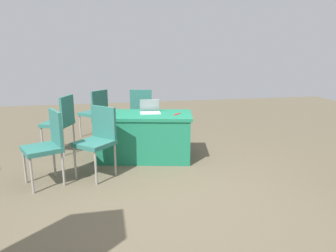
{
  "coord_description": "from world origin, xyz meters",
  "views": [
    {
      "loc": [
        0.71,
        3.22,
        1.71
      ],
      "look_at": [
        0.05,
        -0.03,
        0.9
      ],
      "focal_mm": 33.17,
      "sensor_mm": 36.0,
      "label": 1
    }
  ],
  "objects": [
    {
      "name": "ground_plane",
      "position": [
        0.0,
        0.0,
        0.0
      ],
      "size": [
        14.4,
        14.4,
        0.0
      ],
      "primitive_type": "plane",
      "color": "brown"
    },
    {
      "name": "table_foreground",
      "position": [
        0.11,
        -1.57,
        0.37
      ],
      "size": [
        1.63,
        1.08,
        0.73
      ],
      "rotation": [
        0.0,
        0.0,
        -0.22
      ],
      "color": "#1E7A56",
      "rests_on": "ground"
    },
    {
      "name": "chair_near_front",
      "position": [
        0.83,
        -0.98,
        0.55
      ],
      "size": [
        0.62,
        0.62,
        0.96
      ],
      "rotation": [
        0.0,
        0.0,
        -0.75
      ],
      "color": "#9E9993",
      "rests_on": "ground"
    },
    {
      "name": "chair_tucked_left",
      "position": [
        0.01,
        -2.83,
        0.57
      ],
      "size": [
        0.52,
        0.52,
        0.98
      ],
      "rotation": [
        0.0,
        0.0,
        2.94
      ],
      "color": "#9E9993",
      "rests_on": "ground"
    },
    {
      "name": "chair_tucked_right",
      "position": [
        1.47,
        -0.83,
        0.56
      ],
      "size": [
        0.58,
        0.58,
        0.96
      ],
      "rotation": [
        0.0,
        0.0,
        -1.14
      ],
      "color": "#9E9993",
      "rests_on": "ground"
    },
    {
      "name": "chair_aisle",
      "position": [
        1.46,
        -2.15,
        0.57
      ],
      "size": [
        0.57,
        0.57,
        0.98
      ],
      "rotation": [
        0.0,
        0.0,
        4.34
      ],
      "color": "#9E9993",
      "rests_on": "ground"
    },
    {
      "name": "chair_by_pillar",
      "position": [
        0.91,
        -3.05,
        0.54
      ],
      "size": [
        0.62,
        0.62,
        0.95
      ],
      "rotation": [
        0.0,
        0.0,
        3.95
      ],
      "color": "#9E9993",
      "rests_on": "ground"
    },
    {
      "name": "laptop_silver",
      "position": [
        0.01,
        -1.63,
        0.77
      ],
      "size": [
        0.33,
        0.31,
        0.21
      ],
      "rotation": [
        0.0,
        0.0,
        -0.06
      ],
      "color": "silver",
      "rests_on": "table_foreground"
    },
    {
      "name": "yarn_ball",
      "position": [
        0.65,
        -1.65,
        0.8
      ],
      "size": [
        0.12,
        0.12,
        0.12
      ],
      "primitive_type": "sphere",
      "color": "#B2382D",
      "rests_on": "table_foreground"
    },
    {
      "name": "scissors_red",
      "position": [
        -0.38,
        -1.42,
        0.74
      ],
      "size": [
        0.15,
        0.16,
        0.01
      ],
      "primitive_type": "cube",
      "rotation": [
        0.0,
        0.0,
        0.84
      ],
      "color": "red",
      "rests_on": "table_foreground"
    }
  ]
}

